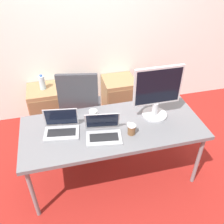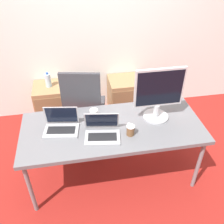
% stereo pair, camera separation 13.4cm
% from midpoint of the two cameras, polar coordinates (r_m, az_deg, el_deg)
% --- Properties ---
extents(ground_plane, '(14.00, 14.00, 0.00)m').
position_cam_midpoint_polar(ground_plane, '(2.97, -1.15, -13.82)').
color(ground_plane, maroon).
extents(wall_back, '(10.00, 0.05, 2.60)m').
position_cam_midpoint_polar(wall_back, '(3.39, -6.99, 19.47)').
color(wall_back, white).
rests_on(wall_back, ground_plane).
extents(desk, '(1.79, 0.76, 0.71)m').
position_cam_midpoint_polar(desk, '(2.50, -1.33, -4.14)').
color(desk, slate).
rests_on(desk, ground_plane).
extents(office_chair, '(0.57, 0.60, 1.07)m').
position_cam_midpoint_polar(office_chair, '(3.15, -8.15, -0.64)').
color(office_chair, '#232326').
rests_on(office_chair, ground_plane).
extents(cabinet_left, '(0.44, 0.43, 0.57)m').
position_cam_midpoint_polar(cabinet_left, '(3.60, -15.74, 1.23)').
color(cabinet_left, '#99754C').
rests_on(cabinet_left, ground_plane).
extents(cabinet_right, '(0.44, 0.43, 0.57)m').
position_cam_midpoint_polar(cabinet_right, '(3.67, 0.49, 3.55)').
color(cabinet_right, '#99754C').
rests_on(cabinet_right, ground_plane).
extents(water_bottle, '(0.08, 0.08, 0.20)m').
position_cam_midpoint_polar(water_bottle, '(3.40, -16.79, 6.46)').
color(water_bottle, silver).
rests_on(water_bottle, cabinet_left).
extents(laptop_left, '(0.35, 0.31, 0.22)m').
position_cam_midpoint_polar(laptop_left, '(2.34, -3.63, -4.62)').
color(laptop_left, '#ADADB2').
rests_on(laptop_left, desk).
extents(laptop_right, '(0.35, 0.28, 0.22)m').
position_cam_midpoint_polar(laptop_right, '(2.44, -13.04, -3.52)').
color(laptop_right, '#ADADB2').
rests_on(laptop_right, desk).
extents(monitor, '(0.49, 0.26, 0.56)m').
position_cam_midpoint_polar(monitor, '(2.47, 8.76, 4.40)').
color(monitor, '#B7B7BC').
rests_on(monitor, desk).
extents(mouse, '(0.05, 0.07, 0.03)m').
position_cam_midpoint_polar(mouse, '(2.46, 2.43, -2.91)').
color(mouse, silver).
rests_on(mouse, desk).
extents(coffee_cup_white, '(0.08, 0.08, 0.11)m').
position_cam_midpoint_polar(coffee_cup_white, '(2.53, -5.80, -0.71)').
color(coffee_cup_white, white).
rests_on(coffee_cup_white, desk).
extents(coffee_cup_brown, '(0.08, 0.08, 0.10)m').
position_cam_midpoint_polar(coffee_cup_brown, '(2.35, 2.87, -4.04)').
color(coffee_cup_brown, brown).
rests_on(coffee_cup_brown, desk).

